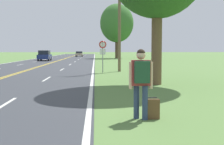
# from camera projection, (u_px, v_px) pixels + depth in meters

# --- Properties ---
(hitchhiker_person) EXTENTS (0.62, 0.44, 1.83)m
(hitchhiker_person) POSITION_uv_depth(u_px,v_px,m) (141.00, 77.00, 8.02)
(hitchhiker_person) COLOR navy
(hitchhiker_person) RESTS_ON ground
(suitcase) EXTENTS (0.42, 0.18, 0.58)m
(suitcase) POSITION_uv_depth(u_px,v_px,m) (151.00, 109.00, 8.16)
(suitcase) COLOR brown
(suitcase) RESTS_ON ground
(traffic_sign) EXTENTS (0.60, 0.10, 2.49)m
(traffic_sign) POSITION_uv_depth(u_px,v_px,m) (103.00, 49.00, 24.13)
(traffic_sign) COLOR gray
(traffic_sign) RESTS_ON ground
(utility_pole_midground) EXTENTS (1.80, 0.24, 9.92)m
(utility_pole_midground) POSITION_uv_depth(u_px,v_px,m) (119.00, 9.00, 25.33)
(utility_pole_midground) COLOR brown
(utility_pole_midground) RESTS_ON ground
(tree_left_verge) EXTENTS (6.76, 6.76, 11.01)m
(tree_left_verge) POSITION_uv_depth(u_px,v_px,m) (117.00, 23.00, 63.01)
(tree_left_verge) COLOR brown
(tree_left_verge) RESTS_ON ground
(car_dark_blue_sedan_approaching) EXTENTS (1.90, 4.66, 1.65)m
(car_dark_blue_sedan_approaching) POSITION_uv_depth(u_px,v_px,m) (45.00, 55.00, 50.04)
(car_dark_blue_sedan_approaching) COLOR black
(car_dark_blue_sedan_approaching) RESTS_ON ground
(car_champagne_hatchback_mid_near) EXTENTS (1.81, 3.70, 1.31)m
(car_champagne_hatchback_mid_near) POSITION_uv_depth(u_px,v_px,m) (79.00, 54.00, 78.36)
(car_champagne_hatchback_mid_near) COLOR black
(car_champagne_hatchback_mid_near) RESTS_ON ground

